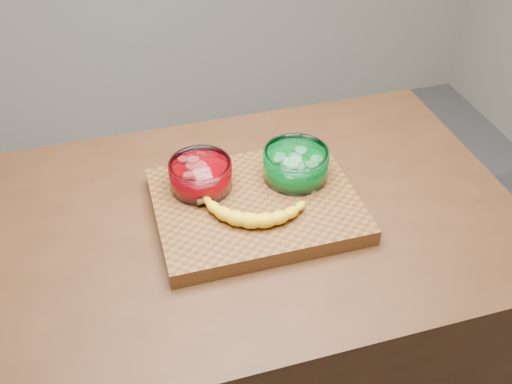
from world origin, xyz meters
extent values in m
cube|color=#472815|center=(0.00, 0.00, 0.45)|extent=(1.20, 0.80, 0.90)
cube|color=brown|center=(0.00, 0.00, 0.92)|extent=(0.45, 0.35, 0.04)
cylinder|color=white|center=(-0.11, 0.08, 0.97)|extent=(0.14, 0.14, 0.07)
cylinder|color=#C9000A|center=(-0.11, 0.08, 0.96)|extent=(0.12, 0.12, 0.04)
cylinder|color=#FF5057|center=(-0.11, 0.08, 0.99)|extent=(0.11, 0.11, 0.02)
cylinder|color=white|center=(0.11, 0.05, 0.98)|extent=(0.15, 0.15, 0.07)
cylinder|color=#008724|center=(0.11, 0.05, 0.97)|extent=(0.13, 0.13, 0.04)
cylinder|color=#62D274|center=(0.11, 0.05, 0.99)|extent=(0.12, 0.12, 0.02)
camera|label=1|loc=(-0.27, -0.92, 1.78)|focal=40.00mm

